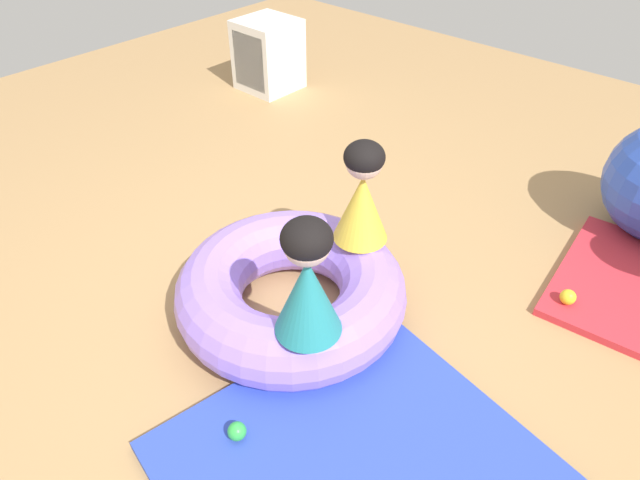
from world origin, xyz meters
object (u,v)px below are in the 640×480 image
play_ball_green (237,431)px  play_ball_red (318,355)px  child_in_yellow (362,193)px  inflatable_cushion (291,290)px  play_ball_yellow (568,297)px  storage_cube (266,56)px  child_in_teal (307,280)px

play_ball_green → play_ball_red: bearing=92.3°
play_ball_green → play_ball_red: size_ratio=0.79×
child_in_yellow → play_ball_green: 1.13m
inflatable_cushion → play_ball_red: (0.31, -0.16, -0.07)m
child_in_yellow → play_ball_red: (0.21, -0.53, -0.47)m
play_ball_yellow → play_ball_red: bearing=-121.0°
child_in_yellow → play_ball_red: bearing=156.2°
inflatable_cushion → play_ball_green: bearing=-62.4°
play_ball_yellow → storage_cube: 3.09m
inflatable_cushion → child_in_teal: child_in_teal is taller
storage_cube → play_ball_yellow: bearing=-16.1°
child_in_yellow → child_in_teal: bearing=154.8°
child_in_yellow → play_ball_yellow: 1.11m
storage_cube → child_in_yellow: bearing=-33.3°
play_ball_red → inflatable_cushion: bearing=152.9°
play_ball_green → child_in_yellow: bearing=102.9°
play_ball_red → play_ball_yellow: 1.25m
play_ball_red → play_ball_green: bearing=-87.7°
play_ball_yellow → storage_cube: storage_cube is taller
inflatable_cushion → child_in_teal: 0.56m
child_in_yellow → storage_cube: child_in_yellow is taller
child_in_teal → play_ball_green: (0.01, -0.41, -0.48)m
child_in_teal → storage_cube: child_in_teal is taller
inflatable_cushion → play_ball_green: size_ratio=14.67×
play_ball_red → play_ball_yellow: bearing=59.0°
play_ball_red → child_in_yellow: bearing=111.6°
child_in_yellow → play_ball_yellow: bearing=-103.3°
child_in_teal → storage_cube: size_ratio=0.93×
child_in_teal → child_in_yellow: child_in_teal is taller
inflatable_cushion → child_in_yellow: child_in_yellow is taller
child_in_teal → play_ball_red: (-0.01, 0.06, -0.47)m
child_in_teal → storage_cube: (-2.33, 1.98, -0.28)m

